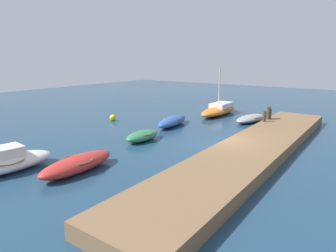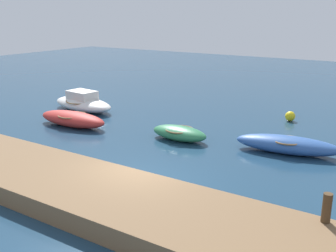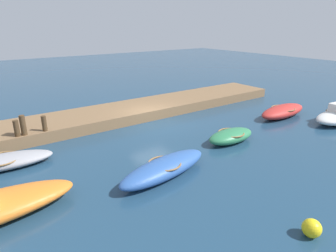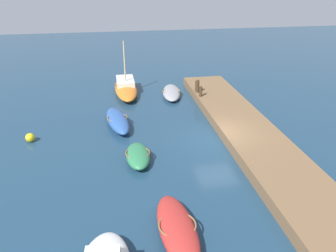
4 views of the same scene
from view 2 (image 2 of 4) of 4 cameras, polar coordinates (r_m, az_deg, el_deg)
name	(u,v)px [view 2 (image 2 of 4)]	position (r m, az deg, el deg)	size (l,w,h in m)	color
ground_plane	(142,184)	(14.62, -3.66, -8.16)	(84.00, 84.00, 0.00)	navy
dock_platform	(104,197)	(13.07, -9.01, -9.81)	(22.90, 3.53, 0.65)	brown
rowboat_red	(72,119)	(22.19, -13.34, 1.00)	(4.28, 1.62, 0.79)	#B72D28
rowboat_blue	(287,145)	(18.23, 16.50, -2.53)	(4.60, 2.00, 0.77)	#2D569E
dinghy_green	(179,133)	(19.27, 1.60, -0.98)	(2.87, 1.37, 0.69)	#2D7A4C
motorboat_white	(83,103)	(25.56, -11.93, 3.23)	(4.77, 2.46, 1.23)	white
mooring_post_west	(327,208)	(11.43, 21.51, -10.71)	(0.24, 0.24, 0.81)	#47331E
marker_buoy	(290,116)	(23.63, 16.87, 1.33)	(0.56, 0.56, 0.56)	yellow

